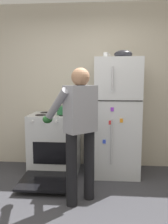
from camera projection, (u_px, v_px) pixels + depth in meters
The scene contains 7 objects.
kitchen_wall_back at pixel (90, 87), 3.98m from camera, with size 6.00×0.10×2.70m, color beige.
refrigerator at pixel (117, 117), 3.63m from camera, with size 0.68×0.72×1.78m.
stove_range at pixel (55, 143), 3.75m from camera, with size 0.76×1.23×0.94m.
person_cook at pixel (79, 123), 2.75m from camera, with size 0.69×0.73×1.60m.
red_pot at pixel (64, 110), 3.63m from camera, with size 0.33×0.23×0.13m.
coffee_mug at pixel (106, 56), 3.57m from camera, with size 0.11×0.08×0.10m.
mixing_bowl at pixel (123, 54), 3.50m from camera, with size 0.27×0.27×0.12m, color black.
Camera 1 is at (0.23, -2.05, 1.46)m, focal length 37.64 mm.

